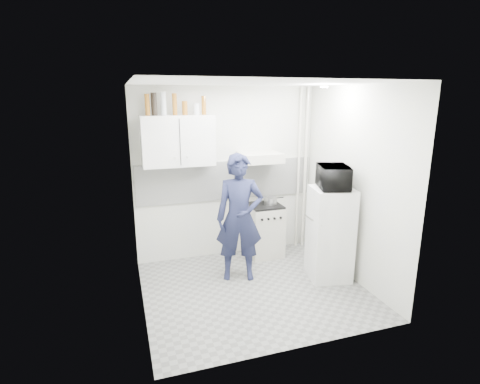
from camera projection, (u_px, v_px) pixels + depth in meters
name	position (u px, v px, depth m)	size (l,w,h in m)	color
floor	(254.00, 289.00, 4.90)	(2.80, 2.80, 0.00)	slate
ceiling	(256.00, 83.00, 4.25)	(2.80, 2.80, 0.00)	white
wall_back	(227.00, 174.00, 5.73)	(2.80, 2.80, 0.00)	beige
wall_left	(137.00, 203.00, 4.16)	(2.60, 2.60, 0.00)	beige
wall_right	(353.00, 185.00, 5.00)	(2.60, 2.60, 0.00)	beige
person	(239.00, 218.00, 5.02)	(0.63, 0.42, 1.74)	#191D3A
stove	(265.00, 231.00, 5.89)	(0.50, 0.50, 0.80)	beige
fridge	(330.00, 234.00, 5.08)	(0.53, 0.53, 1.28)	white
stove_top	(265.00, 205.00, 5.78)	(0.48, 0.48, 0.03)	black
saucepan	(270.00, 201.00, 5.79)	(0.20, 0.20, 0.11)	silver
microwave	(334.00, 177.00, 4.89)	(0.37, 0.55, 0.30)	black
bottle_a	(147.00, 105.00, 4.97)	(0.07, 0.07, 0.28)	brown
bottle_b	(154.00, 104.00, 4.99)	(0.08, 0.08, 0.30)	black
bottle_c	(163.00, 104.00, 5.03)	(0.07, 0.07, 0.31)	#B2B7BC
bottle_d	(175.00, 104.00, 5.07)	(0.07, 0.07, 0.29)	brown
canister_a	(185.00, 108.00, 5.13)	(0.08, 0.08, 0.19)	brown
canister_b	(196.00, 109.00, 5.18)	(0.08, 0.08, 0.16)	#B2B7BC
bottle_e	(204.00, 105.00, 5.20)	(0.06, 0.06, 0.26)	brown
upper_cabinet	(178.00, 141.00, 5.21)	(1.00, 0.35, 0.70)	white
range_hood	(260.00, 157.00, 5.57)	(0.60, 0.50, 0.14)	beige
backsplash	(227.00, 180.00, 5.74)	(2.74, 0.03, 0.60)	white
pipe_a	(305.00, 170.00, 6.04)	(0.05, 0.05, 2.60)	beige
pipe_b	(298.00, 170.00, 6.01)	(0.04, 0.04, 2.60)	beige
ceiling_spot_fixture	(324.00, 87.00, 4.75)	(0.10, 0.10, 0.02)	white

